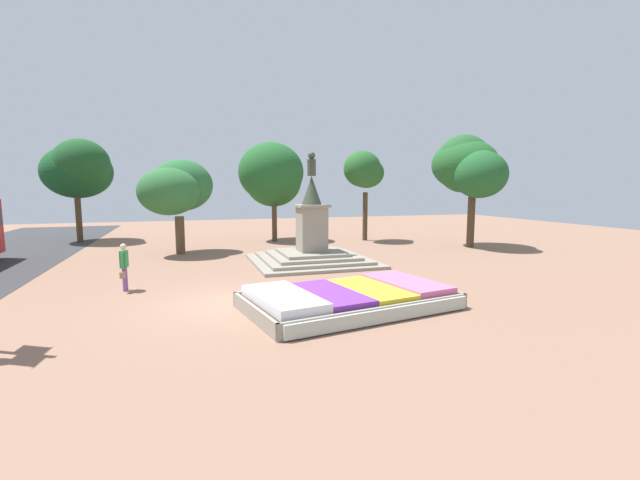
{
  "coord_description": "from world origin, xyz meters",
  "views": [
    {
      "loc": [
        -1.23,
        -13.49,
        3.68
      ],
      "look_at": [
        4.04,
        3.06,
        1.53
      ],
      "focal_mm": 24.0,
      "sensor_mm": 36.0,
      "label": 1
    }
  ],
  "objects": [
    {
      "name": "statue_monument",
      "position": [
        4.69,
        6.43,
        0.86
      ],
      "size": [
        5.74,
        5.74,
        5.37
      ],
      "color": "gray",
      "rests_on": "ground_plane"
    },
    {
      "name": "park_tree_mid_canopy",
      "position": [
        -1.6,
        11.38,
        3.61
      ],
      "size": [
        3.99,
        4.08,
        5.23
      ],
      "color": "brown",
      "rests_on": "ground_plane"
    },
    {
      "name": "park_tree_behind_statue",
      "position": [
        4.62,
        15.78,
        4.48
      ],
      "size": [
        4.44,
        4.39,
        6.71
      ],
      "color": "#4C3823",
      "rests_on": "ground_plane"
    },
    {
      "name": "flower_planter",
      "position": [
        3.47,
        -1.63,
        0.3
      ],
      "size": [
        6.77,
        4.66,
        0.69
      ],
      "color": "#38281C",
      "rests_on": "ground_plane"
    },
    {
      "name": "park_tree_street_side",
      "position": [
        15.44,
        8.99,
        4.92
      ],
      "size": [
        4.02,
        5.14,
        6.9
      ],
      "color": "#4C3823",
      "rests_on": "ground_plane"
    },
    {
      "name": "pedestrian_with_handbag",
      "position": [
        -3.33,
        2.86,
        0.96
      ],
      "size": [
        0.27,
        0.73,
        1.7
      ],
      "color": "#8C4C99",
      "rests_on": "ground_plane"
    },
    {
      "name": "park_tree_far_right",
      "position": [
        -7.82,
        18.8,
        4.85
      ],
      "size": [
        4.44,
        5.08,
        6.81
      ],
      "color": "#4C3823",
      "rests_on": "ground_plane"
    },
    {
      "name": "ground_plane",
      "position": [
        0.0,
        0.0,
        0.0
      ],
      "size": [
        72.41,
        72.41,
        0.0
      ],
      "primitive_type": "plane",
      "color": "#8C6651"
    },
    {
      "name": "park_tree_far_left",
      "position": [
        10.46,
        13.4,
        4.75
      ],
      "size": [
        3.05,
        2.82,
        6.1
      ],
      "color": "#4C3823",
      "rests_on": "ground_plane"
    }
  ]
}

